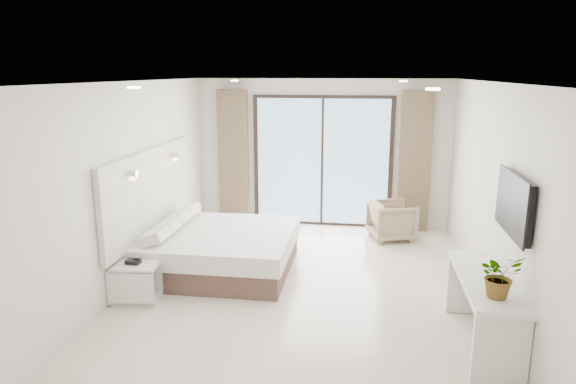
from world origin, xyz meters
name	(u,v)px	position (x,y,z in m)	size (l,w,h in m)	color
ground	(301,291)	(0.00, 0.00, 0.00)	(6.20, 6.20, 0.00)	beige
room_shell	(295,162)	(-0.20, 0.79, 1.58)	(4.62, 6.22, 2.72)	silver
bed	(219,250)	(-1.27, 0.58, 0.30)	(2.07, 1.97, 0.72)	brown
nightstand	(137,282)	(-2.01, -0.58, 0.25)	(0.58, 0.49, 0.49)	silver
phone	(133,261)	(-2.04, -0.58, 0.52)	(0.17, 0.13, 0.06)	black
console_desk	(484,295)	(2.04, -1.07, 0.57)	(0.52, 1.65, 0.77)	silver
plant	(499,280)	(2.04, -1.54, 0.93)	(0.38, 0.42, 0.33)	#33662D
armchair	(392,219)	(1.27, 2.40, 0.36)	(0.69, 0.65, 0.71)	#998664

